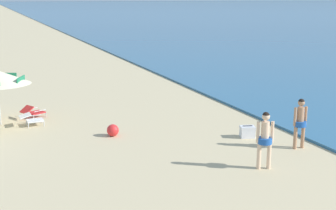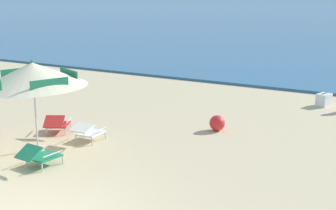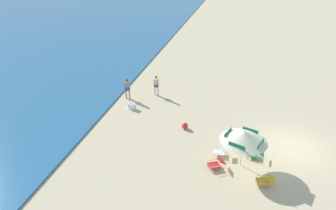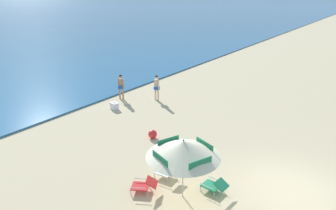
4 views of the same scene
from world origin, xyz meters
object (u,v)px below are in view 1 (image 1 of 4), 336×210
object	(u,v)px
cooler_box	(247,132)
beach_ball	(113,130)
person_standing_near_shore	(300,120)
person_standing_beside	(265,136)
lounge_chair_facing_sea	(32,119)
lounge_chair_under_umbrella	(33,111)

from	to	relation	value
cooler_box	beach_ball	bearing A→B (deg)	-113.60
person_standing_near_shore	person_standing_beside	xyz separation A→B (m)	(1.10, -2.03, 0.01)
lounge_chair_facing_sea	person_standing_beside	size ratio (longest dim) A/B	0.54
person_standing_beside	beach_ball	world-z (taller)	person_standing_beside
lounge_chair_under_umbrella	person_standing_beside	distance (m)	9.80
beach_ball	person_standing_beside	bearing A→B (deg)	34.38
person_standing_near_shore	beach_ball	world-z (taller)	person_standing_near_shore
person_standing_beside	beach_ball	distance (m)	5.60
person_standing_near_shore	beach_ball	xyz separation A→B (m)	(-3.47, -5.16, -0.73)
person_standing_beside	lounge_chair_under_umbrella	bearing A→B (deg)	-146.11
lounge_chair_under_umbrella	beach_ball	distance (m)	4.23
lounge_chair_under_umbrella	lounge_chair_facing_sea	distance (m)	1.16
lounge_chair_facing_sea	person_standing_beside	bearing A→B (deg)	38.89
person_standing_beside	beach_ball	xyz separation A→B (m)	(-4.58, -3.13, -0.74)
person_standing_near_shore	lounge_chair_under_umbrella	bearing A→B (deg)	-133.13
lounge_chair_facing_sea	person_standing_near_shore	xyz separation A→B (m)	(5.86, 7.65, 0.66)
person_standing_near_shore	lounge_chair_facing_sea	bearing A→B (deg)	-127.45
beach_ball	lounge_chair_facing_sea	bearing A→B (deg)	-133.82
person_standing_beside	beach_ball	bearing A→B (deg)	-145.62
lounge_chair_under_umbrella	beach_ball	bearing A→B (deg)	33.26
lounge_chair_under_umbrella	beach_ball	xyz separation A→B (m)	(3.54, 2.32, -0.06)
cooler_box	beach_ball	xyz separation A→B (m)	(-1.86, -4.25, 0.01)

